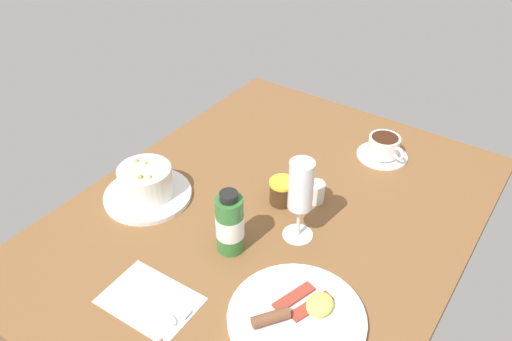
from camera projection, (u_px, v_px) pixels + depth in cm
name	position (u px, v px, depth cm)	size (l,w,h in cm)	color
ground_plane	(270.00, 218.00, 118.86)	(110.00, 84.00, 3.00)	brown
porridge_bowl	(146.00, 184.00, 120.34)	(20.84, 20.84, 9.15)	white
cutlery_setting	(151.00, 301.00, 97.50)	(13.31, 18.68, 0.90)	white
coffee_cup	(384.00, 148.00, 134.57)	(13.32, 13.32, 5.95)	white
creamer_jug	(315.00, 192.00, 120.28)	(5.40, 4.45, 5.49)	white
wine_glass	(301.00, 189.00, 104.56)	(6.74, 6.74, 19.64)	white
jam_jar	(283.00, 192.00, 119.38)	(6.13, 6.13, 6.11)	#472D17
sauce_bottle_green	(230.00, 224.00, 105.02)	(5.94, 5.94, 15.07)	#337233
breakfast_plate	(297.00, 317.00, 93.80)	(25.65, 25.65, 3.70)	white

